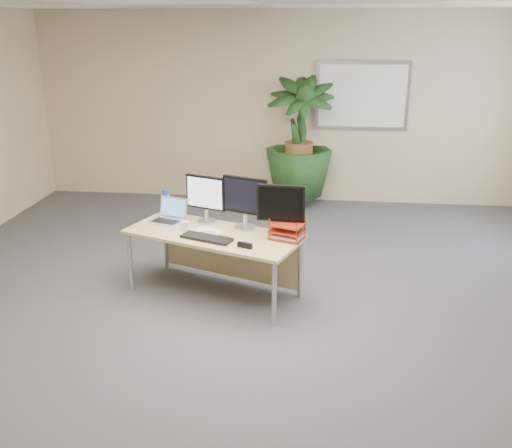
# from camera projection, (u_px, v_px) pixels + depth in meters

# --- Properties ---
(floor) EXTENTS (8.00, 8.00, 0.00)m
(floor) POSITION_uv_depth(u_px,v_px,m) (236.00, 333.00, 4.90)
(floor) COLOR #454449
(floor) RESTS_ON ground
(back_wall) EXTENTS (7.00, 0.04, 2.70)m
(back_wall) POSITION_uv_depth(u_px,v_px,m) (277.00, 108.00, 8.19)
(back_wall) COLOR #CDB891
(back_wall) RESTS_ON floor
(whiteboard) EXTENTS (1.30, 0.04, 0.95)m
(whiteboard) POSITION_uv_depth(u_px,v_px,m) (362.00, 96.00, 7.96)
(whiteboard) COLOR #A2A1A6
(whiteboard) RESTS_ON back_wall
(desk) EXTENTS (1.80, 1.22, 0.64)m
(desk) POSITION_uv_depth(u_px,v_px,m) (218.00, 243.00, 5.52)
(desk) COLOR tan
(desk) RESTS_ON floor
(floor_plant) EXTENTS (0.86, 0.86, 1.50)m
(floor_plant) POSITION_uv_depth(u_px,v_px,m) (299.00, 155.00, 8.07)
(floor_plant) COLOR #153A17
(floor_plant) RESTS_ON floor
(monitor_left) EXTENTS (0.41, 0.19, 0.47)m
(monitor_left) POSITION_uv_depth(u_px,v_px,m) (206.00, 196.00, 5.60)
(monitor_left) COLOR #BBBBC1
(monitor_left) RESTS_ON desk
(monitor_right) EXTENTS (0.45, 0.21, 0.51)m
(monitor_right) POSITION_uv_depth(u_px,v_px,m) (245.00, 200.00, 5.43)
(monitor_right) COLOR #BBBBC1
(monitor_right) RESTS_ON desk
(monitor_dark) EXTENTS (0.45, 0.20, 0.49)m
(monitor_dark) POSITION_uv_depth(u_px,v_px,m) (281.00, 207.00, 5.23)
(monitor_dark) COLOR #BBBBC1
(monitor_dark) RESTS_ON desk
(laptop) EXTENTS (0.39, 0.37, 0.23)m
(laptop) POSITION_uv_depth(u_px,v_px,m) (169.00, 215.00, 5.71)
(laptop) COLOR silver
(laptop) RESTS_ON desk
(keyboard) EXTENTS (0.51, 0.32, 0.03)m
(keyboard) POSITION_uv_depth(u_px,v_px,m) (207.00, 238.00, 5.24)
(keyboard) COLOR black
(keyboard) RESTS_ON desk
(coffee_mug) EXTENTS (0.12, 0.08, 0.09)m
(coffee_mug) POSITION_uv_depth(u_px,v_px,m) (185.00, 226.00, 5.45)
(coffee_mug) COLOR white
(coffee_mug) RESTS_ON desk
(spiral_notebook) EXTENTS (0.31, 0.28, 0.01)m
(spiral_notebook) POSITION_uv_depth(u_px,v_px,m) (209.00, 232.00, 5.42)
(spiral_notebook) COLOR white
(spiral_notebook) RESTS_ON desk
(orange_pen) EXTENTS (0.15, 0.02, 0.01)m
(orange_pen) POSITION_uv_depth(u_px,v_px,m) (208.00, 232.00, 5.39)
(orange_pen) COLOR orange
(orange_pen) RESTS_ON spiral_notebook
(yellow_highlighter) EXTENTS (0.12, 0.05, 0.02)m
(yellow_highlighter) POSITION_uv_depth(u_px,v_px,m) (225.00, 235.00, 5.32)
(yellow_highlighter) COLOR yellow
(yellow_highlighter) RESTS_ON desk
(water_bottle) EXTENTS (0.07, 0.07, 0.27)m
(water_bottle) POSITION_uv_depth(u_px,v_px,m) (166.00, 203.00, 5.88)
(water_bottle) COLOR #ABBBC9
(water_bottle) RESTS_ON desk
(letter_tray) EXTENTS (0.36, 0.31, 0.14)m
(letter_tray) POSITION_uv_depth(u_px,v_px,m) (287.00, 232.00, 5.25)
(letter_tray) COLOR maroon
(letter_tray) RESTS_ON desk
(stapler) EXTENTS (0.14, 0.08, 0.05)m
(stapler) POSITION_uv_depth(u_px,v_px,m) (245.00, 245.00, 5.05)
(stapler) COLOR black
(stapler) RESTS_ON desk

